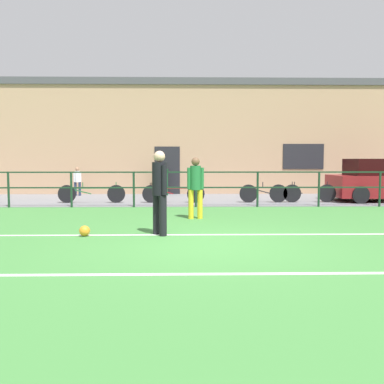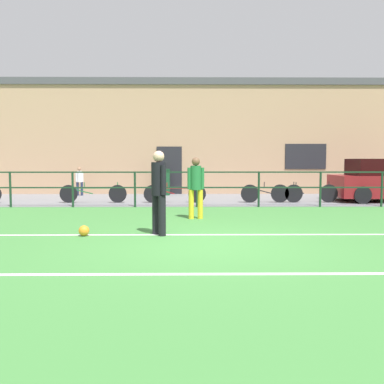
% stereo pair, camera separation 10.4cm
% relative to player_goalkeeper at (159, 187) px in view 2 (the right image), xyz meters
% --- Properties ---
extents(ground, '(60.00, 44.00, 0.04)m').
position_rel_player_goalkeeper_xyz_m(ground, '(0.89, -0.91, -0.99)').
color(ground, '#42843D').
extents(field_line_touchline, '(36.00, 0.11, 0.00)m').
position_rel_player_goalkeeper_xyz_m(field_line_touchline, '(0.89, 0.01, -0.97)').
color(field_line_touchline, white).
rests_on(field_line_touchline, ground).
extents(field_line_hash, '(36.00, 0.11, 0.00)m').
position_rel_player_goalkeeper_xyz_m(field_line_hash, '(0.89, -2.98, -0.97)').
color(field_line_hash, white).
rests_on(field_line_hash, ground).
extents(pavement_strip, '(48.00, 5.00, 0.02)m').
position_rel_player_goalkeeper_xyz_m(pavement_strip, '(0.89, 7.59, -0.96)').
color(pavement_strip, slate).
rests_on(pavement_strip, ground).
extents(perimeter_fence, '(36.07, 0.07, 1.15)m').
position_rel_player_goalkeeper_xyz_m(perimeter_fence, '(0.89, 5.09, -0.22)').
color(perimeter_fence, '#193823').
rests_on(perimeter_fence, ground).
extents(clubhouse_facade, '(28.00, 2.56, 5.07)m').
position_rel_player_goalkeeper_xyz_m(clubhouse_facade, '(0.89, 11.29, 1.57)').
color(clubhouse_facade, tan).
rests_on(clubhouse_facade, ground).
extents(player_goalkeeper, '(0.31, 0.40, 1.71)m').
position_rel_player_goalkeeper_xyz_m(player_goalkeeper, '(0.00, 0.00, 0.00)').
color(player_goalkeeper, black).
rests_on(player_goalkeeper, ground).
extents(player_striker, '(0.43, 0.28, 1.59)m').
position_rel_player_goalkeeper_xyz_m(player_striker, '(0.80, 2.37, -0.07)').
color(player_striker, gold).
rests_on(player_striker, ground).
extents(soccer_ball_match, '(0.21, 0.21, 0.21)m').
position_rel_player_goalkeeper_xyz_m(soccer_ball_match, '(-1.50, -0.11, -0.86)').
color(soccer_ball_match, orange).
rests_on(soccer_ball_match, ground).
extents(spectator_child, '(0.33, 0.21, 1.20)m').
position_rel_player_goalkeeper_xyz_m(spectator_child, '(-3.96, 9.30, -0.27)').
color(spectator_child, '#232D4C').
rests_on(spectator_child, pavement_strip).
extents(bicycle_parked_0, '(2.34, 0.04, 0.73)m').
position_rel_player_goalkeeper_xyz_m(bicycle_parked_0, '(-2.73, 6.29, -0.62)').
color(bicycle_parked_0, black).
rests_on(bicycle_parked_0, pavement_strip).
extents(bicycle_parked_1, '(2.18, 0.04, 0.73)m').
position_rel_player_goalkeeper_xyz_m(bicycle_parked_1, '(3.55, 6.29, -0.62)').
color(bicycle_parked_1, black).
rests_on(bicycle_parked_1, pavement_strip).
extents(bicycle_parked_2, '(2.19, 0.04, 0.72)m').
position_rel_player_goalkeeper_xyz_m(bicycle_parked_2, '(0.13, 6.29, -0.62)').
color(bicycle_parked_2, black).
rests_on(bicycle_parked_2, pavement_strip).
extents(bicycle_parked_4, '(2.36, 0.04, 0.74)m').
position_rel_player_goalkeeper_xyz_m(bicycle_parked_4, '(4.70, 6.29, -0.62)').
color(bicycle_parked_4, black).
rests_on(bicycle_parked_4, pavement_strip).
extents(trash_bin_0, '(0.65, 0.55, 1.11)m').
position_rel_player_goalkeeper_xyz_m(trash_bin_0, '(-0.48, 9.53, -0.39)').
color(trash_bin_0, '#194C28').
rests_on(trash_bin_0, pavement_strip).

